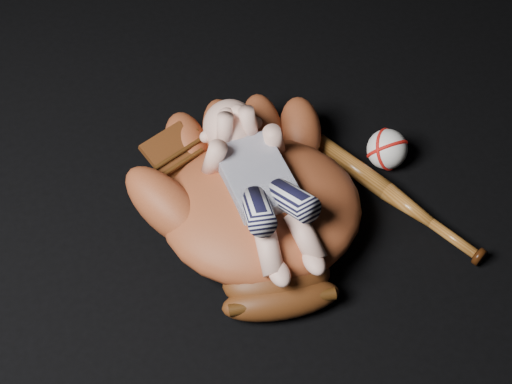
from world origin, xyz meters
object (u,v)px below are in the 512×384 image
Objects in this scene: baseball_glove at (261,202)px; newborn_baby at (263,186)px; baseball_bat at (396,198)px; baseball at (387,149)px.

newborn_baby reaches higher than baseball_glove.
newborn_baby reaches higher than baseball_bat.
newborn_baby is 0.97× the size of baseball_bat.
baseball_bat is 4.98× the size of baseball.
baseball_glove reaches higher than baseball.
baseball_glove is at bearing 174.82° from baseball_bat.
newborn_baby is (-0.00, -0.01, 0.06)m from baseball_glove.
baseball_glove is at bearing -164.56° from baseball.
baseball is at bearing 76.14° from baseball_bat.
baseball_bat is 0.11m from baseball.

